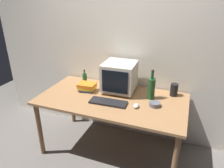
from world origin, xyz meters
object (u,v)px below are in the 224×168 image
(bottle_short, at_px, (85,78))
(book_stack, at_px, (87,87))
(bottle_tall, at_px, (151,88))
(metal_canister, at_px, (174,90))
(computer_mouse, at_px, (136,106))
(cd_spindle, at_px, (155,104))
(keyboard, at_px, (108,102))
(crt_monitor, at_px, (120,77))

(bottle_short, bearing_deg, book_stack, -56.86)
(bottle_tall, bearing_deg, metal_canister, 35.35)
(computer_mouse, bearing_deg, cd_spindle, 22.75)
(keyboard, relative_size, bottle_short, 2.24)
(cd_spindle, bearing_deg, keyboard, -166.50)
(computer_mouse, distance_m, cd_spindle, 0.21)
(bottle_short, bearing_deg, cd_spindle, -17.43)
(keyboard, xyz_separation_m, cd_spindle, (0.50, 0.12, 0.01))
(crt_monitor, relative_size, computer_mouse, 3.99)
(computer_mouse, bearing_deg, keyboard, 179.47)
(bottle_tall, bearing_deg, cd_spindle, -64.94)
(bottle_tall, height_order, book_stack, bottle_tall)
(keyboard, relative_size, computer_mouse, 4.20)
(bottle_tall, bearing_deg, keyboard, -145.95)
(metal_canister, bearing_deg, keyboard, -145.47)
(keyboard, bearing_deg, cd_spindle, 11.03)
(bottle_tall, bearing_deg, crt_monitor, 171.76)
(bottle_tall, distance_m, metal_canister, 0.30)
(crt_monitor, distance_m, bottle_short, 0.56)
(bottle_tall, bearing_deg, bottle_short, 170.65)
(crt_monitor, relative_size, metal_canister, 2.66)
(bottle_tall, height_order, metal_canister, bottle_tall)
(keyboard, distance_m, metal_canister, 0.81)
(crt_monitor, relative_size, cd_spindle, 3.33)
(bottle_tall, height_order, cd_spindle, bottle_tall)
(metal_canister, bearing_deg, computer_mouse, -128.82)
(computer_mouse, bearing_deg, bottle_short, 148.71)
(cd_spindle, height_order, metal_canister, metal_canister)
(keyboard, distance_m, bottle_short, 0.68)
(book_stack, xyz_separation_m, metal_canister, (1.03, 0.25, 0.02))
(crt_monitor, bearing_deg, metal_canister, 9.90)
(crt_monitor, height_order, bottle_short, crt_monitor)
(bottle_short, distance_m, cd_spindle, 1.07)
(bottle_short, height_order, cd_spindle, bottle_short)
(bottle_tall, bearing_deg, computer_mouse, -112.05)
(bottle_short, relative_size, cd_spindle, 1.56)
(book_stack, bearing_deg, bottle_tall, 5.66)
(cd_spindle, bearing_deg, bottle_tall, 115.06)
(book_stack, bearing_deg, crt_monitor, 19.69)
(book_stack, distance_m, cd_spindle, 0.87)
(bottle_short, height_order, book_stack, bottle_short)
(crt_monitor, bearing_deg, bottle_short, 169.81)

